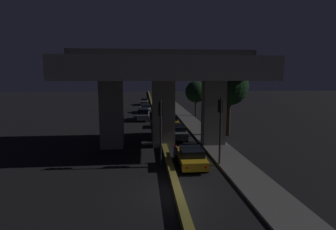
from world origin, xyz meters
name	(u,v)px	position (x,y,z in m)	size (l,w,h in m)	color
ground_plane	(177,194)	(0.00, 0.00, 0.00)	(200.00, 200.00, 0.00)	black
median_divider	(154,111)	(0.00, 35.00, 0.22)	(0.46, 126.00, 0.44)	olive
sidewalk_right	(186,117)	(4.96, 28.00, 0.08)	(2.59, 126.00, 0.15)	#5B5956
elevated_overpass	(163,76)	(0.00, 10.31, 6.66)	(17.34, 10.54, 9.04)	gray
traffic_light_left_of_median	(161,121)	(-0.63, 4.59, 3.40)	(0.30, 0.49, 4.98)	black
traffic_light_right_of_median	(220,119)	(3.76, 4.59, 3.50)	(0.30, 0.49, 5.14)	black
street_lamp	(173,84)	(3.87, 36.85, 5.19)	(2.11, 0.32, 8.91)	#2D2D30
car_taxi_yellow_lead	(191,157)	(1.62, 4.56, 0.73)	(2.05, 4.34, 1.40)	gold
car_grey_second	(177,132)	(1.71, 13.29, 0.74)	(1.85, 4.51, 1.43)	#515459
car_taxi_yellow_third	(170,120)	(1.58, 19.84, 0.85)	(2.06, 4.13, 1.64)	gold
car_grey_fourth	(166,112)	(1.77, 28.03, 0.79)	(2.07, 4.49, 1.54)	#515459
car_dark_green_fifth	(165,107)	(2.04, 35.19, 0.82)	(2.22, 4.57, 1.56)	black
car_dark_green_sixth	(161,104)	(1.70, 41.28, 0.80)	(2.11, 4.40, 1.60)	black
car_silver_lead_oncoming	(143,114)	(-1.94, 25.51, 0.96)	(2.02, 4.51, 1.82)	gray
car_white_second_oncoming	(145,109)	(-1.59, 33.92, 0.73)	(2.15, 4.42, 1.43)	silver
car_silver_third_oncoming	(144,102)	(-1.75, 47.16, 0.77)	(1.97, 4.75, 1.49)	gray
motorcycle_black_filtering_near	(176,155)	(0.58, 5.38, 0.59)	(0.33, 1.97, 1.38)	black
motorcycle_blue_filtering_mid	(169,137)	(0.67, 11.37, 0.64)	(0.34, 1.85, 1.50)	black
motorcycle_white_filtering_far	(162,123)	(0.53, 19.53, 0.62)	(0.34, 1.92, 1.47)	black
pedestrian_on_sidewalk	(208,133)	(4.59, 11.56, 0.92)	(0.39, 0.39, 1.57)	black
roadside_tree_kerbside_near	(229,87)	(7.58, 14.21, 5.45)	(4.13, 4.13, 7.56)	#38281C
roadside_tree_kerbside_mid	(196,92)	(6.68, 28.51, 4.06)	(3.51, 3.51, 5.83)	#2D2116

